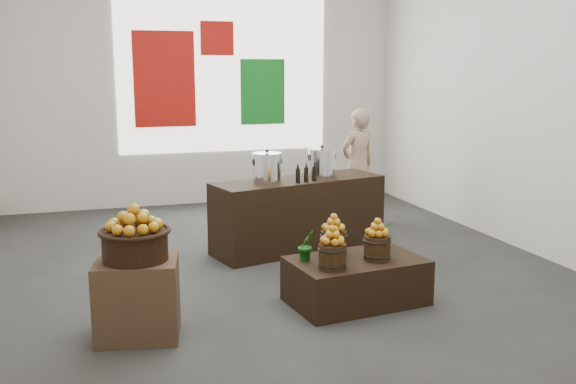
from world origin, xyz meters
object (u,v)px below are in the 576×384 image
object	(u,v)px
crate	(138,298)
display_table	(356,281)
wicker_basket	(135,246)
counter	(298,214)
stock_pot_center	(322,164)
shopper	(357,165)
stock_pot_left	(267,169)

from	to	relation	value
crate	display_table	xyz separation A→B (m)	(1.91, 0.17, -0.11)
wicker_basket	counter	size ratio (longest dim) A/B	0.25
stock_pot_center	display_table	bearing A→B (deg)	-101.11
crate	display_table	world-z (taller)	crate
counter	shopper	distance (m)	1.74
display_table	counter	size ratio (longest dim) A/B	0.58
wicker_basket	shopper	distance (m)	4.49
counter	stock_pot_left	world-z (taller)	stock_pot_left
display_table	counter	xyz separation A→B (m)	(0.06, 1.81, 0.21)
wicker_basket	counter	bearing A→B (deg)	45.09
crate	wicker_basket	xyz separation A→B (m)	(0.00, 0.00, 0.42)
crate	stock_pot_left	size ratio (longest dim) A/B	2.00
stock_pot_center	shopper	bearing A→B (deg)	49.57
counter	shopper	size ratio (longest dim) A/B	1.31
crate	counter	distance (m)	2.79
counter	stock_pot_center	size ratio (longest dim) A/B	6.47
stock_pot_left	stock_pot_center	xyz separation A→B (m)	(0.71, 0.17, 0.00)
stock_pot_left	crate	bearing A→B (deg)	-129.93
stock_pot_center	shopper	size ratio (longest dim) A/B	0.20
crate	stock_pot_center	bearing A→B (deg)	42.00
counter	display_table	bearing A→B (deg)	-105.65
crate	stock_pot_left	distance (m)	2.54
wicker_basket	stock_pot_center	size ratio (longest dim) A/B	1.60
display_table	shopper	size ratio (longest dim) A/B	0.76
shopper	display_table	bearing A→B (deg)	50.98
crate	counter	xyz separation A→B (m)	(1.97, 1.98, 0.10)
counter	wicker_basket	bearing A→B (deg)	-148.66
stock_pot_left	shopper	bearing A→B (deg)	37.66
display_table	shopper	bearing A→B (deg)	59.50
wicker_basket	counter	world-z (taller)	wicker_basket
display_table	counter	distance (m)	1.82
wicker_basket	display_table	size ratio (longest dim) A/B	0.43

